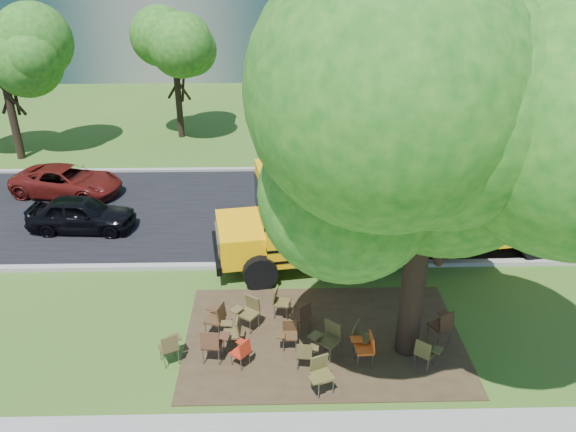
{
  "coord_description": "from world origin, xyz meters",
  "views": [
    {
      "loc": [
        -0.17,
        -11.92,
        9.14
      ],
      "look_at": [
        0.2,
        3.8,
        1.38
      ],
      "focal_mm": 35.0,
      "sensor_mm": 36.0,
      "label": 1
    }
  ],
  "objects_px": {
    "chair_2": "(242,350)",
    "chair_15": "(217,316)",
    "chair_11": "(302,313)",
    "chair_13": "(443,323)",
    "chair_3": "(289,332)",
    "chair_1": "(213,342)",
    "chair_7": "(425,351)",
    "school_bus": "(434,201)",
    "chair_12": "(359,335)",
    "main_tree": "(430,138)",
    "black_car": "(81,214)",
    "chair_0": "(170,345)",
    "chair_6": "(366,346)",
    "chair_9": "(249,310)",
    "chair_8": "(233,330)",
    "chair_4": "(306,353)",
    "chair_10": "(280,300)",
    "chair_5": "(320,372)",
    "bg_car_red": "(67,181)",
    "chair_14": "(328,336)"
  },
  "relations": [
    {
      "from": "chair_0",
      "to": "chair_14",
      "type": "bearing_deg",
      "value": -24.11
    },
    {
      "from": "chair_2",
      "to": "chair_15",
      "type": "height_order",
      "value": "chair_15"
    },
    {
      "from": "chair_4",
      "to": "chair_2",
      "type": "bearing_deg",
      "value": -177.01
    },
    {
      "from": "chair_4",
      "to": "chair_7",
      "type": "bearing_deg",
      "value": 6.78
    },
    {
      "from": "chair_3",
      "to": "chair_1",
      "type": "bearing_deg",
      "value": 17.15
    },
    {
      "from": "chair_10",
      "to": "chair_12",
      "type": "distance_m",
      "value": 2.39
    },
    {
      "from": "chair_15",
      "to": "chair_13",
      "type": "bearing_deg",
      "value": -75.63
    },
    {
      "from": "chair_5",
      "to": "chair_9",
      "type": "xyz_separation_m",
      "value": [
        -1.67,
        2.33,
        0.01
      ]
    },
    {
      "from": "school_bus",
      "to": "chair_12",
      "type": "xyz_separation_m",
      "value": [
        -2.96,
        -4.97,
        -1.27
      ]
    },
    {
      "from": "chair_3",
      "to": "chair_15",
      "type": "distance_m",
      "value": 1.89
    },
    {
      "from": "main_tree",
      "to": "chair_14",
      "type": "distance_m",
      "value": 5.27
    },
    {
      "from": "chair_4",
      "to": "chair_13",
      "type": "bearing_deg",
      "value": 22.51
    },
    {
      "from": "chair_2",
      "to": "chair_9",
      "type": "relative_size",
      "value": 0.83
    },
    {
      "from": "chair_2",
      "to": "chair_4",
      "type": "height_order",
      "value": "chair_4"
    },
    {
      "from": "chair_3",
      "to": "chair_9",
      "type": "xyz_separation_m",
      "value": [
        -1.01,
        0.81,
        0.1
      ]
    },
    {
      "from": "chair_15",
      "to": "chair_7",
      "type": "bearing_deg",
      "value": -86.86
    },
    {
      "from": "main_tree",
      "to": "chair_15",
      "type": "bearing_deg",
      "value": 171.18
    },
    {
      "from": "chair_5",
      "to": "chair_3",
      "type": "bearing_deg",
      "value": -89.01
    },
    {
      "from": "school_bus",
      "to": "chair_4",
      "type": "relative_size",
      "value": 16.08
    },
    {
      "from": "main_tree",
      "to": "chair_12",
      "type": "distance_m",
      "value": 5.13
    },
    {
      "from": "chair_3",
      "to": "chair_6",
      "type": "xyz_separation_m",
      "value": [
        1.82,
        -0.63,
        0.07
      ]
    },
    {
      "from": "chair_9",
      "to": "chair_2",
      "type": "bearing_deg",
      "value": 121.36
    },
    {
      "from": "chair_5",
      "to": "chair_6",
      "type": "relative_size",
      "value": 1.05
    },
    {
      "from": "school_bus",
      "to": "chair_0",
      "type": "bearing_deg",
      "value": -153.37
    },
    {
      "from": "chair_6",
      "to": "chair_12",
      "type": "relative_size",
      "value": 1.09
    },
    {
      "from": "chair_9",
      "to": "chair_13",
      "type": "distance_m",
      "value": 4.9
    },
    {
      "from": "chair_1",
      "to": "chair_9",
      "type": "bearing_deg",
      "value": 65.78
    },
    {
      "from": "chair_1",
      "to": "chair_8",
      "type": "distance_m",
      "value": 0.7
    },
    {
      "from": "black_car",
      "to": "bg_car_red",
      "type": "bearing_deg",
      "value": 29.96
    },
    {
      "from": "chair_1",
      "to": "chair_15",
      "type": "relative_size",
      "value": 1.02
    },
    {
      "from": "main_tree",
      "to": "chair_10",
      "type": "height_order",
      "value": "main_tree"
    },
    {
      "from": "chair_7",
      "to": "bg_car_red",
      "type": "height_order",
      "value": "bg_car_red"
    },
    {
      "from": "chair_0",
      "to": "chair_1",
      "type": "relative_size",
      "value": 0.9
    },
    {
      "from": "chair_15",
      "to": "chair_10",
      "type": "bearing_deg",
      "value": -47.53
    },
    {
      "from": "chair_6",
      "to": "chair_9",
      "type": "distance_m",
      "value": 3.17
    },
    {
      "from": "chair_1",
      "to": "chair_3",
      "type": "bearing_deg",
      "value": 22.68
    },
    {
      "from": "chair_3",
      "to": "chair_9",
      "type": "distance_m",
      "value": 1.3
    },
    {
      "from": "chair_4",
      "to": "bg_car_red",
      "type": "bearing_deg",
      "value": 138.66
    },
    {
      "from": "chair_11",
      "to": "chair_7",
      "type": "bearing_deg",
      "value": -70.02
    },
    {
      "from": "chair_11",
      "to": "chair_13",
      "type": "relative_size",
      "value": 0.9
    },
    {
      "from": "main_tree",
      "to": "chair_0",
      "type": "bearing_deg",
      "value": -176.56
    },
    {
      "from": "main_tree",
      "to": "black_car",
      "type": "height_order",
      "value": "main_tree"
    },
    {
      "from": "chair_6",
      "to": "chair_13",
      "type": "distance_m",
      "value": 2.16
    },
    {
      "from": "chair_2",
      "to": "chair_9",
      "type": "xyz_separation_m",
      "value": [
        0.1,
        1.47,
        0.1
      ]
    },
    {
      "from": "chair_2",
      "to": "chair_5",
      "type": "height_order",
      "value": "chair_5"
    },
    {
      "from": "chair_13",
      "to": "black_car",
      "type": "relative_size",
      "value": 0.26
    },
    {
      "from": "chair_0",
      "to": "chair_3",
      "type": "xyz_separation_m",
      "value": [
        2.82,
        0.51,
        -0.06
      ]
    },
    {
      "from": "chair_6",
      "to": "chair_15",
      "type": "height_order",
      "value": "chair_15"
    },
    {
      "from": "school_bus",
      "to": "chair_7",
      "type": "relative_size",
      "value": 15.19
    },
    {
      "from": "chair_7",
      "to": "bg_car_red",
      "type": "xyz_separation_m",
      "value": [
        -11.68,
        10.37,
        0.07
      ]
    }
  ]
}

